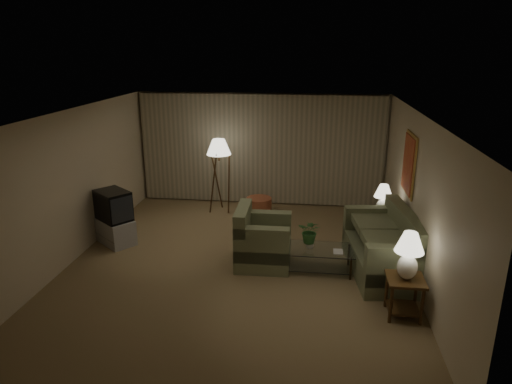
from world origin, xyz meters
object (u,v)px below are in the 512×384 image
sofa (381,248)px  table_lamp_far (383,197)px  coffee_table (318,256)px  floor_lamp (219,174)px  table_lamp_near (409,252)px  crt_tv (113,205)px  tv_cabinet (116,231)px  side_table_far (381,224)px  vase (310,244)px  ottoman (259,206)px  armchair (263,242)px  side_table_near (405,290)px

sofa → table_lamp_far: 1.36m
coffee_table → floor_lamp: 3.64m
table_lamp_near → crt_tv: bearing=159.7°
table_lamp_far → tv_cabinet: 5.29m
crt_tv → table_lamp_far: bearing=45.8°
sofa → side_table_far: sofa is taller
tv_cabinet → vase: bearing=28.4°
crt_tv → vase: 3.90m
table_lamp_far → ottoman: (-2.58, 1.32, -0.77)m
vase → crt_tv: bearing=170.1°
side_table_far → vase: (-1.37, -1.35, 0.09)m
sofa → vase: sofa is taller
coffee_table → crt_tv: crt_tv is taller
armchair → side_table_near: size_ratio=1.72×
vase → table_lamp_far: bearing=44.5°
armchair → tv_cabinet: 3.05m
side_table_far → tv_cabinet: side_table_far is taller
vase → coffee_table: bearing=-0.0°
side_table_far → vase: size_ratio=4.13×
sofa → table_lamp_far: table_lamp_far is taller
table_lamp_far → floor_lamp: size_ratio=0.35×
table_lamp_near → side_table_near: bearing=-153.4°
tv_cabinet → floor_lamp: floor_lamp is taller
side_table_near → coffee_table: size_ratio=0.49×
side_table_near → armchair: bearing=147.4°
table_lamp_near → tv_cabinet: (-5.20, 1.92, -0.77)m
side_table_near → crt_tv: bearing=159.7°
table_lamp_far → crt_tv: (-5.20, -0.68, -0.17)m
side_table_near → vase: (-1.37, 1.25, 0.08)m
sofa → side_table_far: (0.15, 1.25, -0.04)m
side_table_far → ottoman: size_ratio=1.02×
floor_lamp → side_table_far: bearing=-21.7°
side_table_far → ottoman: bearing=152.9°
table_lamp_near → crt_tv: table_lamp_near is taller
side_table_far → floor_lamp: (-3.52, 1.40, 0.51)m
table_lamp_far → vase: (-1.37, -1.35, -0.47)m
coffee_table → floor_lamp: size_ratio=0.71×
tv_cabinet → floor_lamp: 2.75m
sofa → side_table_near: bearing=-0.7°
armchair → ottoman: (-0.39, 2.52, -0.22)m
side_table_far → table_lamp_near: size_ratio=0.85×
table_lamp_far → side_table_near: bearing=-90.0°
armchair → crt_tv: crt_tv is taller
tv_cabinet → armchair: bearing=28.6°
floor_lamp → table_lamp_near: bearing=-48.6°
side_table_far → side_table_near: bearing=-90.0°
side_table_far → vase: side_table_far is taller
side_table_near → tv_cabinet: side_table_near is taller
crt_tv → floor_lamp: floor_lamp is taller
armchair → floor_lamp: bearing=25.9°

